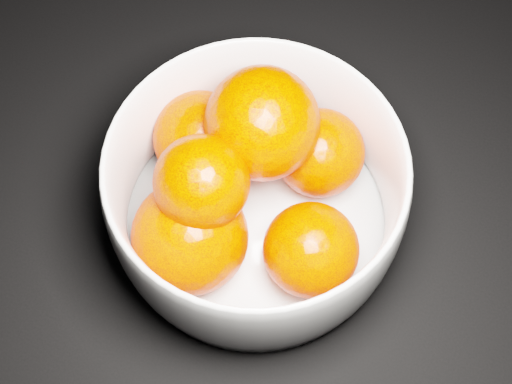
% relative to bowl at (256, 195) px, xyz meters
% --- Properties ---
extents(ground, '(3.00, 3.00, 0.00)m').
position_rel_bowl_xyz_m(ground, '(-0.06, 0.13, -0.06)').
color(ground, black).
rests_on(ground, ground).
extents(bowl, '(0.25, 0.25, 0.12)m').
position_rel_bowl_xyz_m(bowl, '(0.00, 0.00, 0.00)').
color(bowl, silver).
rests_on(bowl, ground).
extents(orange_pile, '(0.21, 0.20, 0.15)m').
position_rel_bowl_xyz_m(orange_pile, '(-0.01, 0.00, 0.01)').
color(orange_pile, '#F42E00').
rests_on(orange_pile, bowl).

